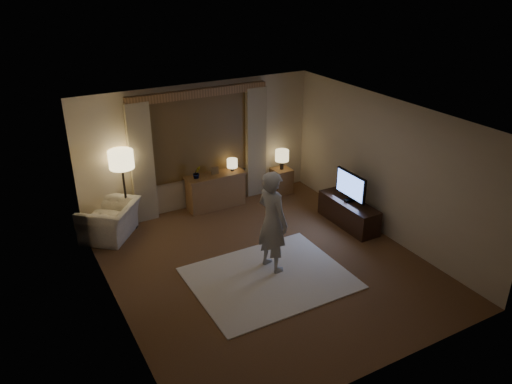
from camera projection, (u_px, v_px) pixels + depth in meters
room at (253, 184)px, 8.35m from camera, size 5.04×5.54×2.64m
rug at (269, 278)px, 8.17m from camera, size 2.50×2.00×0.02m
sideboard at (216, 191)px, 10.44m from camera, size 1.20×0.40×0.70m
picture_frame at (215, 172)px, 10.25m from camera, size 0.16×0.02×0.20m
plant at (197, 173)px, 10.05m from camera, size 0.17×0.13×0.30m
table_lamp_sideboard at (232, 164)px, 10.38m from camera, size 0.22×0.22×0.30m
floor_lamp at (122, 164)px, 9.20m from camera, size 0.46×0.46×1.58m
armchair at (110, 221)px, 9.30m from camera, size 1.34×1.36×0.66m
side_table at (281, 181)px, 11.12m from camera, size 0.40×0.40×0.56m
table_lamp_side at (282, 156)px, 10.88m from camera, size 0.30×0.30×0.44m
tv_stand at (348, 213)px, 9.76m from camera, size 0.45×1.40×0.50m
tv at (351, 186)px, 9.52m from camera, size 0.20×0.82×0.59m
person at (272, 221)px, 8.08m from camera, size 0.52×0.70×1.75m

